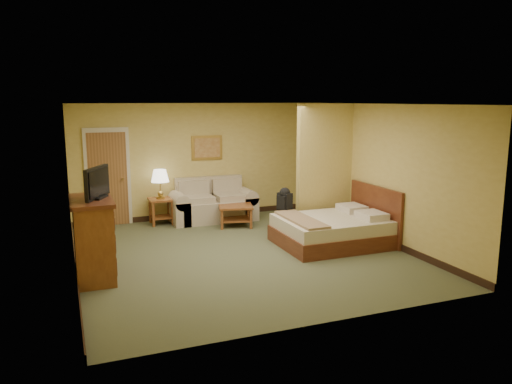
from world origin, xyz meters
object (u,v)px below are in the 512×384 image
coffee_table (235,211)px  dresser (93,239)px  loveseat (213,207)px  bed (334,229)px

coffee_table → dresser: (-3.03, -2.26, 0.29)m
loveseat → dresser: dresser is taller
coffee_table → dresser: dresser is taller
loveseat → bed: bed is taller
loveseat → coffee_table: size_ratio=2.18×
loveseat → bed: (1.57, -2.68, -0.02)m
dresser → bed: (4.30, 0.26, -0.33)m
loveseat → dresser: bearing=-132.9°
loveseat → coffee_table: (0.30, -0.67, 0.02)m
bed → dresser: bearing=-176.6°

